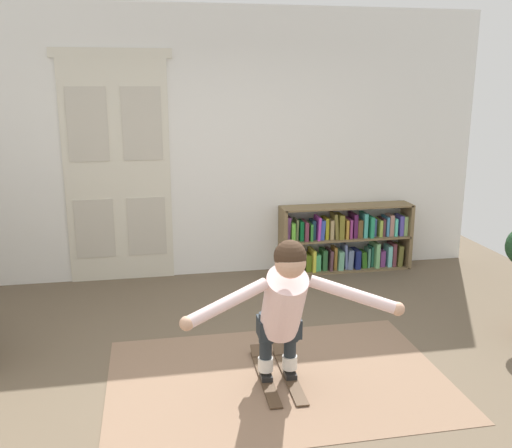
{
  "coord_description": "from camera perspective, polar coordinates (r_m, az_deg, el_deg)",
  "views": [
    {
      "loc": [
        -0.73,
        -3.56,
        2.11
      ],
      "look_at": [
        0.07,
        0.59,
        1.05
      ],
      "focal_mm": 39.7,
      "sensor_mm": 36.0,
      "label": 1
    }
  ],
  "objects": [
    {
      "name": "rug",
      "position": [
        4.3,
        2.18,
        -15.26
      ],
      "size": [
        2.45,
        1.66,
        0.01
      ],
      "primitive_type": "cube",
      "color": "#846650",
      "rests_on": "ground"
    },
    {
      "name": "skis_pair",
      "position": [
        4.31,
        2.1,
        -14.84
      ],
      "size": [
        0.29,
        0.84,
        0.07
      ],
      "color": "#4C3726",
      "rests_on": "rug"
    },
    {
      "name": "ground_plane",
      "position": [
        4.2,
        0.65,
        -16.05
      ],
      "size": [
        7.2,
        7.2,
        0.0
      ],
      "primitive_type": "plane",
      "color": "brown"
    },
    {
      "name": "bookshelf",
      "position": [
        6.58,
        9.04,
        -1.63
      ],
      "size": [
        1.52,
        0.3,
        0.76
      ],
      "color": "brown",
      "rests_on": "ground"
    },
    {
      "name": "person_skier",
      "position": [
        3.84,
        2.86,
        -7.93
      ],
      "size": [
        1.43,
        0.66,
        1.07
      ],
      "color": "white",
      "rests_on": "skis_pair"
    },
    {
      "name": "back_wall",
      "position": [
        6.24,
        -4.1,
        7.97
      ],
      "size": [
        6.0,
        0.1,
        2.9
      ],
      "primitive_type": "cube",
      "color": "silver",
      "rests_on": "ground"
    },
    {
      "name": "double_door",
      "position": [
        6.18,
        -13.78,
        5.48
      ],
      "size": [
        1.22,
        0.05,
        2.45
      ],
      "color": "beige",
      "rests_on": "ground"
    }
  ]
}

